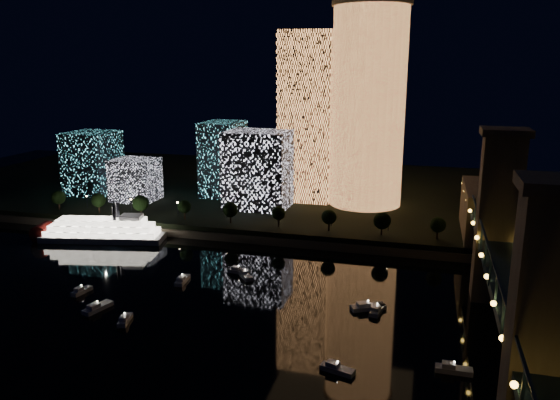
{
  "coord_description": "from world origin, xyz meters",
  "views": [
    {
      "loc": [
        44.58,
        -109.96,
        66.78
      ],
      "look_at": [
        -0.41,
        55.0,
        24.34
      ],
      "focal_mm": 35.0,
      "sensor_mm": 36.0,
      "label": 1
    }
  ],
  "objects_px": {
    "tower_rectangular": "(308,117)",
    "riverboat": "(97,231)",
    "tower_cylindrical": "(368,106)",
    "truss_bridge": "(518,315)"
  },
  "relations": [
    {
      "from": "tower_cylindrical",
      "to": "tower_rectangular",
      "type": "xyz_separation_m",
      "value": [
        -27.75,
        4.35,
        -5.79
      ]
    },
    {
      "from": "tower_cylindrical",
      "to": "truss_bridge",
      "type": "relative_size",
      "value": 0.33
    },
    {
      "from": "tower_rectangular",
      "to": "riverboat",
      "type": "bearing_deg",
      "value": -134.02
    },
    {
      "from": "tower_cylindrical",
      "to": "tower_rectangular",
      "type": "bearing_deg",
      "value": 171.09
    },
    {
      "from": "tower_rectangular",
      "to": "truss_bridge",
      "type": "relative_size",
      "value": 0.29
    },
    {
      "from": "tower_cylindrical",
      "to": "riverboat",
      "type": "height_order",
      "value": "tower_cylindrical"
    },
    {
      "from": "tower_rectangular",
      "to": "riverboat",
      "type": "distance_m",
      "value": 106.09
    },
    {
      "from": "tower_rectangular",
      "to": "truss_bridge",
      "type": "distance_m",
      "value": 156.14
    },
    {
      "from": "tower_cylindrical",
      "to": "truss_bridge",
      "type": "distance_m",
      "value": 142.17
    },
    {
      "from": "truss_bridge",
      "to": "riverboat",
      "type": "bearing_deg",
      "value": 155.98
    }
  ]
}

